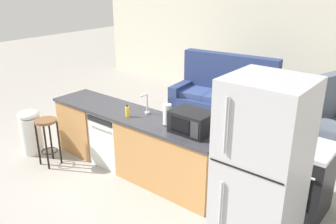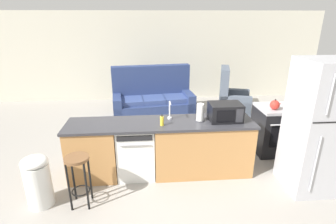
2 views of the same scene
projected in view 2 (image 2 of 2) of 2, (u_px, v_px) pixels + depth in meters
The scene contains 15 objects.
ground_plane at pixel (152, 172), 4.37m from camera, with size 24.00×24.00×0.00m, color gray.
wall_back at pixel (158, 57), 7.87m from camera, with size 10.00×0.06×2.60m.
kitchen_counter at pixel (167, 149), 4.25m from camera, with size 2.94×0.66×0.90m.
dishwasher at pixel (136, 151), 4.21m from camera, with size 0.58×0.61×0.84m.
stove_range at pixel (276, 129), 4.91m from camera, with size 0.76×0.68×0.90m.
refrigerator at pixel (318, 128), 3.71m from camera, with size 0.72×0.73×1.94m.
microwave at pixel (225, 112), 4.10m from camera, with size 0.50×0.37×0.28m.
sink_faucet at pixel (170, 111), 4.15m from camera, with size 0.07×0.18×0.30m.
paper_towel_roll at pixel (200, 113), 4.08m from camera, with size 0.14×0.14×0.28m.
soap_bottle at pixel (162, 121), 3.93m from camera, with size 0.06×0.06×0.18m.
kettle at pixel (275, 105), 4.60m from camera, with size 0.21×0.17×0.19m.
bar_stool at pixel (78, 171), 3.46m from camera, with size 0.32×0.32×0.74m.
trash_bin at pixel (38, 181), 3.51m from camera, with size 0.35×0.35×0.74m.
couch at pixel (153, 101), 6.75m from camera, with size 2.09×1.12×1.27m.
armchair at pixel (231, 99), 7.01m from camera, with size 1.00×1.03×1.20m.
Camera 2 is at (-0.05, -3.76, 2.46)m, focal length 28.00 mm.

